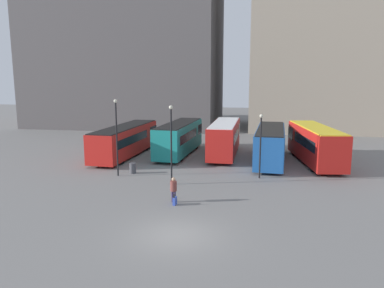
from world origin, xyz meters
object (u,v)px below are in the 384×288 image
at_px(bus_1, 179,137).
at_px(lamp_post_2, 171,139).
at_px(bus_3, 270,144).
at_px(suitcase, 175,201).
at_px(lamp_post_0, 261,140).
at_px(bus_2, 225,138).
at_px(bus_0, 126,139).
at_px(traveler, 174,187).
at_px(trash_bin, 133,168).
at_px(bus_4, 315,143).
at_px(lamp_post_1, 117,132).

relative_size(bus_1, lamp_post_2, 1.79).
bearing_deg(bus_3, suitcase, 158.36).
bearing_deg(suitcase, lamp_post_0, -27.56).
height_order(bus_2, suitcase, bus_2).
xyz_separation_m(bus_0, lamp_post_0, (13.09, -6.38, 1.35)).
bearing_deg(lamp_post_0, traveler, -128.45).
xyz_separation_m(bus_2, suitcase, (-1.66, -15.28, -1.55)).
bearing_deg(lamp_post_0, trash_bin, -178.50).
bearing_deg(bus_0, lamp_post_0, -113.06).
height_order(bus_1, suitcase, bus_1).
height_order(bus_2, lamp_post_0, lamp_post_0).
distance_m(bus_1, suitcase, 15.47).
distance_m(bus_3, bus_4, 3.99).
bearing_deg(bus_2, lamp_post_2, 165.83).
height_order(traveler, suitcase, traveler).
bearing_deg(suitcase, traveler, 28.94).
bearing_deg(bus_4, lamp_post_2, 120.47).
bearing_deg(lamp_post_0, bus_4, 51.69).
distance_m(bus_1, traveler, 14.91).
bearing_deg(bus_4, suitcase, 134.75).
relative_size(bus_3, traveler, 6.57).
height_order(bus_0, bus_4, bus_4).
height_order(bus_1, bus_4, bus_4).
distance_m(bus_0, suitcase, 15.76).
xyz_separation_m(lamp_post_0, lamp_post_2, (-6.31, -2.82, 0.41)).
relative_size(bus_3, lamp_post_1, 1.74).
height_order(traveler, lamp_post_0, lamp_post_0).
bearing_deg(traveler, suitcase, -151.06).
xyz_separation_m(bus_0, traveler, (7.81, -13.04, -0.67)).
distance_m(bus_1, trash_bin, 8.62).
distance_m(bus_3, lamp_post_0, 6.10).
bearing_deg(lamp_post_2, bus_0, 126.44).
xyz_separation_m(bus_4, suitcase, (-10.02, -13.37, -1.55)).
relative_size(bus_1, lamp_post_1, 1.70).
relative_size(traveler, suitcase, 2.23).
relative_size(bus_1, bus_3, 0.98).
bearing_deg(suitcase, bus_4, -28.87).
bearing_deg(traveler, bus_1, 18.48).
xyz_separation_m(bus_0, bus_2, (9.65, 1.76, 0.18)).
bearing_deg(lamp_post_2, traveler, -75.17).
distance_m(traveler, trash_bin, 8.04).
xyz_separation_m(suitcase, lamp_post_0, (5.10, 7.14, 2.71)).
distance_m(bus_3, lamp_post_2, 11.45).
height_order(bus_0, traveler, bus_0).
bearing_deg(traveler, bus_0, 38.89).
bearing_deg(lamp_post_2, trash_bin, 146.30).
bearing_deg(bus_1, lamp_post_1, 165.32).
bearing_deg(suitcase, lamp_post_2, 23.52).
height_order(bus_1, bus_3, bus_1).
height_order(suitcase, lamp_post_0, lamp_post_0).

